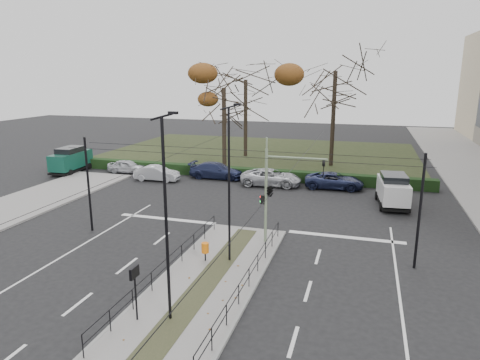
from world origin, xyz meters
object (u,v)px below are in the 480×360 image
object	(u,v)px
parked_car_second	(157,173)
green_van	(71,159)
parked_car_third	(217,170)
parked_car_fourth	(271,177)
litter_bin	(205,248)
bare_tree_near	(224,94)
parked_car_fifth	(334,181)
rust_tree	(246,80)
parked_car_first	(127,166)
bare_tree_center	(335,78)
info_panel	(135,278)
white_van	(393,189)
streetlamp_median_near	(166,219)
streetlamp_median_far	(229,184)
traffic_light	(272,189)

from	to	relation	value
parked_car_second	green_van	bearing A→B (deg)	82.60
parked_car_third	parked_car_fourth	world-z (taller)	parked_car_third
litter_bin	parked_car_third	xyz separation A→B (m)	(-5.87, 18.28, -0.09)
parked_car_second	parked_car_fourth	distance (m)	10.75
bare_tree_near	parked_car_fifth	size ratio (longest dim) A/B	2.19
rust_tree	bare_tree_near	world-z (taller)	rust_tree
litter_bin	parked_car_third	distance (m)	19.20
parked_car_first	bare_tree_center	bearing A→B (deg)	-69.59
parked_car_fourth	bare_tree_near	world-z (taller)	bare_tree_near
info_panel	bare_tree_near	size ratio (longest dim) A/B	0.21
litter_bin	parked_car_third	bearing A→B (deg)	107.79
green_van	white_van	bearing A→B (deg)	-5.44
parked_car_first	bare_tree_center	size ratio (longest dim) A/B	0.30
streetlamp_median_near	bare_tree_center	bearing A→B (deg)	83.85
parked_car_third	bare_tree_center	size ratio (longest dim) A/B	0.40
parked_car_first	bare_tree_center	distance (m)	23.28
streetlamp_median_far	bare_tree_center	bearing A→B (deg)	83.68
white_van	rust_tree	world-z (taller)	rust_tree
info_panel	rust_tree	bearing A→B (deg)	99.01
parked_car_fourth	bare_tree_near	distance (m)	10.87
traffic_light	green_van	bearing A→B (deg)	151.20
parked_car_third	rust_tree	xyz separation A→B (m)	(-0.45, 11.70, 8.39)
parked_car_first	parked_car_second	bearing A→B (deg)	-120.61
green_van	bare_tree_near	size ratio (longest dim) A/B	0.48
streetlamp_median_far	parked_car_second	size ratio (longest dim) A/B	1.92
streetlamp_median_near	rust_tree	xyz separation A→B (m)	(-6.96, 35.53, 4.81)
streetlamp_median_near	parked_car_fifth	xyz separation A→B (m)	(4.62, 23.15, -3.64)
streetlamp_median_far	green_van	bearing A→B (deg)	143.97
rust_tree	parked_car_fifth	world-z (taller)	rust_tree
litter_bin	parked_car_fifth	size ratio (longest dim) A/B	0.20
streetlamp_median_far	parked_car_fifth	bearing A→B (deg)	76.73
parked_car_second	green_van	distance (m)	10.10
bare_tree_center	rust_tree	bearing A→B (deg)	164.95
parked_car_fourth	bare_tree_center	distance (m)	14.03
litter_bin	parked_car_fifth	distance (m)	18.37
parked_car_fourth	white_van	world-z (taller)	white_van
bare_tree_center	parked_car_fifth	world-z (taller)	bare_tree_center
info_panel	parked_car_first	xyz separation A→B (m)	(-14.73, 23.89, -1.25)
parked_car_first	parked_car_third	xyz separation A→B (m)	(9.47, 0.39, 0.09)
white_van	bare_tree_near	size ratio (longest dim) A/B	0.43
bare_tree_center	green_van	bearing A→B (deg)	-157.18
parked_car_third	bare_tree_near	xyz separation A→B (m)	(-0.61, 4.16, 7.05)
parked_car_second	bare_tree_center	size ratio (longest dim) A/B	0.32
traffic_light	rust_tree	bearing A→B (deg)	108.87
white_van	green_van	xyz separation A→B (m)	(-30.87, 2.94, 0.06)
streetlamp_median_near	info_panel	bearing A→B (deg)	-160.19
bare_tree_center	parked_car_fifth	size ratio (longest dim) A/B	2.64
streetlamp_median_near	parked_car_second	world-z (taller)	streetlamp_median_near
traffic_light	white_van	xyz separation A→B (m)	(7.17, 10.09, -2.07)
parked_car_second	parked_car_fifth	xyz separation A→B (m)	(16.19, 1.82, -0.00)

